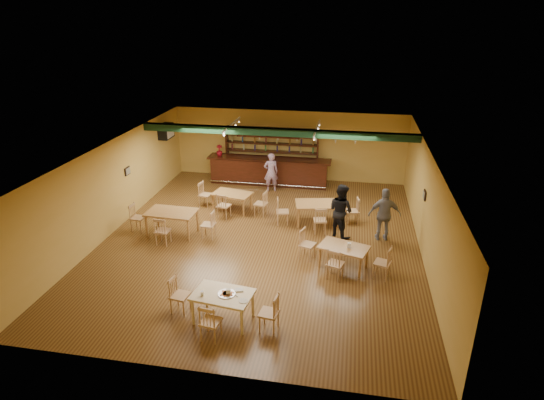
% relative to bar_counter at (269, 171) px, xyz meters
% --- Properties ---
extents(floor, '(12.00, 12.00, 0.00)m').
position_rel_bar_counter_xyz_m(floor, '(0.71, -5.15, -0.56)').
color(floor, '#513317').
rests_on(floor, ground).
extents(ceiling_beam, '(10.00, 0.30, 0.25)m').
position_rel_bar_counter_xyz_m(ceiling_beam, '(0.71, -2.35, 2.31)').
color(ceiling_beam, black).
rests_on(ceiling_beam, ceiling).
extents(track_rail_left, '(0.05, 2.50, 0.05)m').
position_rel_bar_counter_xyz_m(track_rail_left, '(-1.09, -1.75, 2.38)').
color(track_rail_left, silver).
rests_on(track_rail_left, ceiling).
extents(track_rail_right, '(0.05, 2.50, 0.05)m').
position_rel_bar_counter_xyz_m(track_rail_right, '(2.11, -1.75, 2.38)').
color(track_rail_right, silver).
rests_on(track_rail_right, ceiling).
extents(ac_unit, '(0.34, 0.70, 0.48)m').
position_rel_bar_counter_xyz_m(ac_unit, '(-4.09, -0.95, 1.79)').
color(ac_unit, silver).
rests_on(ac_unit, wall_left).
extents(picture_left, '(0.04, 0.34, 0.28)m').
position_rel_bar_counter_xyz_m(picture_left, '(-4.26, -4.15, 1.14)').
color(picture_left, black).
rests_on(picture_left, wall_left).
extents(picture_right, '(0.04, 0.34, 0.28)m').
position_rel_bar_counter_xyz_m(picture_right, '(5.68, -4.65, 1.14)').
color(picture_right, black).
rests_on(picture_right, wall_right).
extents(bar_counter, '(5.23, 0.85, 1.13)m').
position_rel_bar_counter_xyz_m(bar_counter, '(0.00, 0.00, 0.00)').
color(bar_counter, black).
rests_on(bar_counter, ground).
extents(back_bar_hutch, '(4.05, 0.40, 2.28)m').
position_rel_bar_counter_xyz_m(back_bar_hutch, '(0.00, 0.63, 0.57)').
color(back_bar_hutch, black).
rests_on(back_bar_hutch, ground).
extents(poinsettia, '(0.34, 0.34, 0.47)m').
position_rel_bar_counter_xyz_m(poinsettia, '(-2.17, 0.00, 0.80)').
color(poinsettia, maroon).
rests_on(poinsettia, bar_counter).
extents(dining_table_a, '(1.53, 1.11, 0.70)m').
position_rel_bar_counter_xyz_m(dining_table_a, '(-0.81, -3.07, -0.22)').
color(dining_table_a, '#9F7038').
rests_on(dining_table_a, ground).
extents(dining_table_b, '(1.68, 1.19, 0.76)m').
position_rel_bar_counter_xyz_m(dining_table_b, '(2.39, -3.63, -0.18)').
color(dining_table_b, '#9F7038').
rests_on(dining_table_b, ground).
extents(dining_table_c, '(1.64, 1.03, 0.80)m').
position_rel_bar_counter_xyz_m(dining_table_c, '(-2.27, -5.28, -0.16)').
color(dining_table_c, '#9F7038').
rests_on(dining_table_c, ground).
extents(dining_table_d, '(1.54, 1.19, 0.68)m').
position_rel_bar_counter_xyz_m(dining_table_d, '(3.37, -6.46, -0.23)').
color(dining_table_d, '#9F7038').
rests_on(dining_table_d, ground).
extents(near_table, '(1.49, 1.07, 0.74)m').
position_rel_bar_counter_xyz_m(near_table, '(0.65, -9.42, -0.19)').
color(near_table, beige).
rests_on(near_table, ground).
extents(pizza_tray, '(0.44, 0.44, 0.01)m').
position_rel_bar_counter_xyz_m(pizza_tray, '(0.74, -9.42, 0.18)').
color(pizza_tray, silver).
rests_on(pizza_tray, near_table).
extents(parmesan_shaker, '(0.08, 0.08, 0.11)m').
position_rel_bar_counter_xyz_m(parmesan_shaker, '(0.20, -9.57, 0.23)').
color(parmesan_shaker, '#EAE5C6').
rests_on(parmesan_shaker, near_table).
extents(napkin_stack, '(0.24, 0.20, 0.03)m').
position_rel_bar_counter_xyz_m(napkin_stack, '(0.99, -9.22, 0.19)').
color(napkin_stack, white).
rests_on(napkin_stack, near_table).
extents(pizza_server, '(0.30, 0.28, 0.00)m').
position_rel_bar_counter_xyz_m(pizza_server, '(0.89, -9.37, 0.19)').
color(pizza_server, silver).
rests_on(pizza_server, pizza_tray).
extents(side_plate, '(0.25, 0.25, 0.01)m').
position_rel_bar_counter_xyz_m(side_plate, '(1.19, -9.62, 0.18)').
color(side_plate, white).
rests_on(side_plate, near_table).
extents(patron_bar, '(0.69, 0.56, 1.62)m').
position_rel_bar_counter_xyz_m(patron_bar, '(0.23, -0.83, 0.25)').
color(patron_bar, '#874595').
rests_on(patron_bar, ground).
extents(patron_right_a, '(1.10, 1.08, 1.79)m').
position_rel_bar_counter_xyz_m(patron_right_a, '(3.19, -4.43, 0.33)').
color(patron_right_a, black).
rests_on(patron_right_a, ground).
extents(patron_right_b, '(1.07, 0.55, 1.75)m').
position_rel_bar_counter_xyz_m(patron_right_b, '(4.57, -4.46, 0.31)').
color(patron_right_b, gray).
rests_on(patron_right_b, ground).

